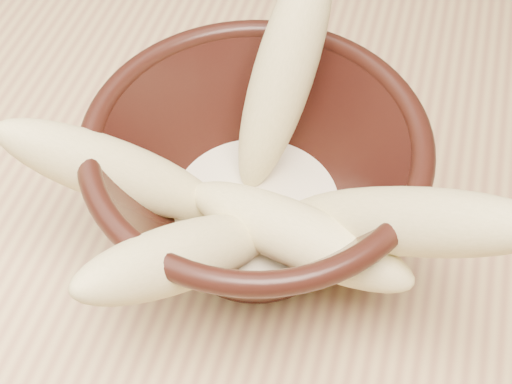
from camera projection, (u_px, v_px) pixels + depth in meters
table at (99, 204)px, 0.64m from camera, size 1.20×0.80×0.75m
bowl at (256, 183)px, 0.47m from camera, size 0.22×0.22×0.12m
milk_puddle at (256, 209)px, 0.49m from camera, size 0.12×0.12×0.02m
banana_upright at (284, 73)px, 0.46m from camera, size 0.07×0.13×0.17m
banana_left at (117, 172)px, 0.45m from camera, size 0.15×0.09×0.13m
banana_right at (400, 221)px, 0.41m from camera, size 0.18×0.10×0.15m
banana_across at (296, 234)px, 0.44m from camera, size 0.16×0.08×0.06m
banana_front at (186, 255)px, 0.41m from camera, size 0.12×0.16×0.12m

